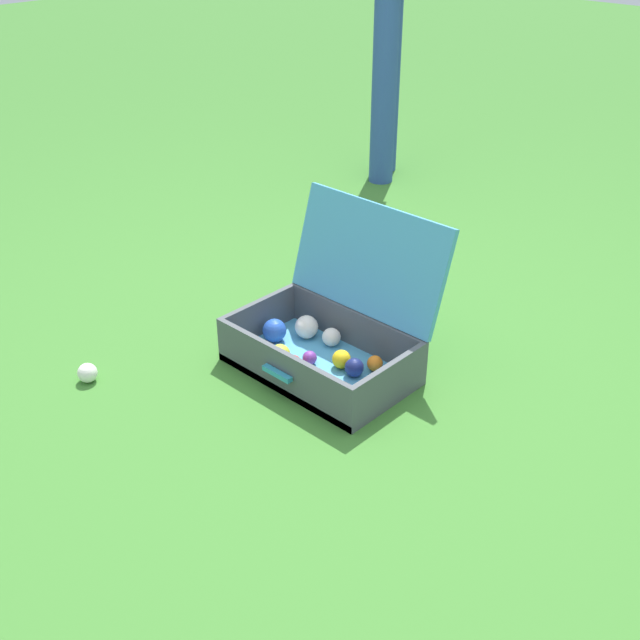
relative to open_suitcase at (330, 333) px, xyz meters
The scene contains 3 objects.
ground_plane 0.11m from the open_suitcase, ahead, with size 16.00×16.00×0.00m, color #3D7A2D.
open_suitcase is the anchor object (origin of this frame).
stray_ball_on_grass 0.76m from the open_suitcase, 128.95° to the right, with size 0.06×0.06×0.06m, color white.
Camera 1 is at (1.41, -1.57, 1.38)m, focal length 44.12 mm.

